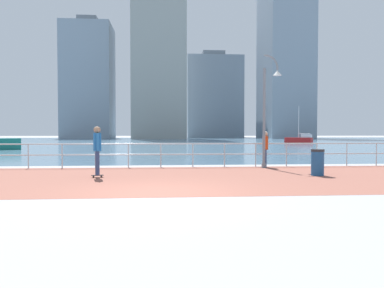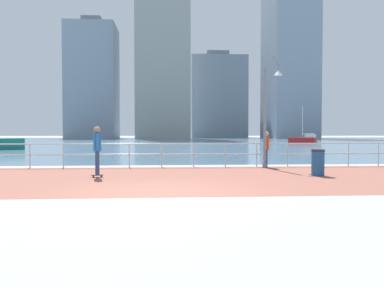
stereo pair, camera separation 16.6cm
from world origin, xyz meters
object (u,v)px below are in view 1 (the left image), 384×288
at_px(lamppost, 268,105).
at_px(bystander, 265,146).
at_px(skateboarder, 97,147).
at_px(sailboat_red, 300,140).
at_px(trash_bin, 318,162).

distance_m(lamppost, bystander, 1.78).
relative_size(skateboarder, sailboat_red, 0.33).
bearing_deg(trash_bin, bystander, 107.58).
distance_m(bystander, sailboat_red, 37.14).
height_order(lamppost, sailboat_red, sailboat_red).
xyz_separation_m(lamppost, skateboarder, (-6.67, -2.87, -1.64)).
bearing_deg(trash_bin, sailboat_red, 70.09).
bearing_deg(skateboarder, sailboat_red, 60.47).
height_order(skateboarder, sailboat_red, sailboat_red).
bearing_deg(skateboarder, lamppost, 23.26).
relative_size(lamppost, bystander, 3.08).
height_order(lamppost, bystander, lamppost).
bearing_deg(lamppost, trash_bin, -71.68).
distance_m(lamppost, sailboat_red, 37.44).
relative_size(skateboarder, trash_bin, 1.85).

